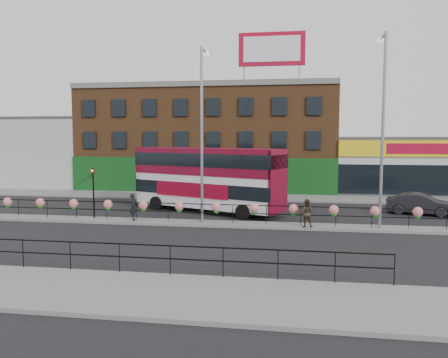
# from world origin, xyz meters

# --- Properties ---
(ground) EXTENTS (120.00, 120.00, 0.00)m
(ground) POSITION_xyz_m (0.00, 0.00, 0.00)
(ground) COLOR black
(ground) RESTS_ON ground
(south_pavement) EXTENTS (60.00, 4.00, 0.15)m
(south_pavement) POSITION_xyz_m (0.00, -12.00, 0.07)
(south_pavement) COLOR slate
(south_pavement) RESTS_ON ground
(north_pavement) EXTENTS (60.00, 4.00, 0.15)m
(north_pavement) POSITION_xyz_m (0.00, 12.00, 0.07)
(north_pavement) COLOR slate
(north_pavement) RESTS_ON ground
(median) EXTENTS (60.00, 1.60, 0.15)m
(median) POSITION_xyz_m (0.00, 0.00, 0.07)
(median) COLOR slate
(median) RESTS_ON ground
(yellow_line_inner) EXTENTS (60.00, 0.10, 0.01)m
(yellow_line_inner) POSITION_xyz_m (0.00, -9.70, 0.01)
(yellow_line_inner) COLOR gold
(yellow_line_inner) RESTS_ON ground
(yellow_line_outer) EXTENTS (60.00, 0.10, 0.01)m
(yellow_line_outer) POSITION_xyz_m (0.00, -9.88, 0.01)
(yellow_line_outer) COLOR gold
(yellow_line_outer) RESTS_ON ground
(brick_building) EXTENTS (25.00, 12.21, 10.30)m
(brick_building) POSITION_xyz_m (-4.00, 19.96, 5.13)
(brick_building) COLOR brown
(brick_building) RESTS_ON ground
(supermarket) EXTENTS (15.00, 12.25, 5.30)m
(supermarket) POSITION_xyz_m (16.00, 19.90, 2.65)
(supermarket) COLOR silver
(supermarket) RESTS_ON ground
(warehouse_west) EXTENTS (15.50, 12.00, 7.30)m
(warehouse_west) POSITION_xyz_m (-24.25, 20.00, 3.65)
(warehouse_west) COLOR #B2B2AD
(warehouse_west) RESTS_ON ground
(billboard) EXTENTS (6.00, 0.29, 4.40)m
(billboard) POSITION_xyz_m (2.50, 14.99, 13.18)
(billboard) COLOR #A20927
(billboard) RESTS_ON brick_building
(median_railing) EXTENTS (30.04, 0.56, 1.23)m
(median_railing) POSITION_xyz_m (-0.00, 0.00, 1.05)
(median_railing) COLOR black
(median_railing) RESTS_ON median
(south_railing) EXTENTS (20.04, 0.05, 1.12)m
(south_railing) POSITION_xyz_m (-2.00, -10.10, 0.96)
(south_railing) COLOR black
(south_railing) RESTS_ON south_pavement
(double_decker_bus) EXTENTS (11.28, 6.76, 4.51)m
(double_decker_bus) POSITION_xyz_m (-1.39, 4.45, 2.77)
(double_decker_bus) COLOR white
(double_decker_bus) RESTS_ON ground
(car) EXTENTS (3.99, 5.27, 1.46)m
(car) POSITION_xyz_m (13.17, 5.63, 0.73)
(car) COLOR #232329
(car) RESTS_ON ground
(pedestrian_a) EXTENTS (0.90, 0.85, 1.67)m
(pedestrian_a) POSITION_xyz_m (-5.22, 0.01, 0.98)
(pedestrian_a) COLOR black
(pedestrian_a) RESTS_ON median
(pedestrian_b) EXTENTS (0.85, 0.69, 1.62)m
(pedestrian_b) POSITION_xyz_m (5.30, -0.46, 0.96)
(pedestrian_b) COLOR #3A2D21
(pedestrian_b) RESTS_ON median
(lamp_column_west) EXTENTS (0.38, 1.84, 10.48)m
(lamp_column_west) POSITION_xyz_m (-0.91, 0.45, 6.36)
(lamp_column_west) COLOR gray
(lamp_column_west) RESTS_ON median
(lamp_column_east) EXTENTS (0.39, 1.91, 10.91)m
(lamp_column_east) POSITION_xyz_m (9.42, 0.20, 6.62)
(lamp_column_east) COLOR gray
(lamp_column_east) RESTS_ON median
(traffic_light_median) EXTENTS (0.15, 0.28, 3.65)m
(traffic_light_median) POSITION_xyz_m (-8.00, 0.39, 2.47)
(traffic_light_median) COLOR black
(traffic_light_median) RESTS_ON median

